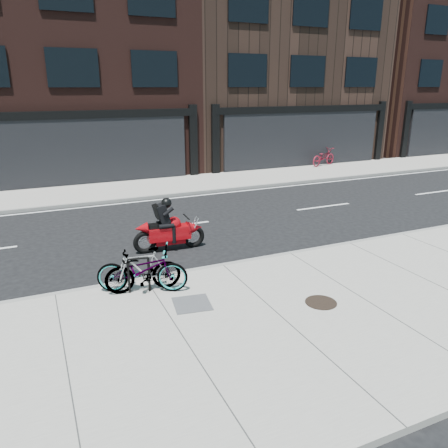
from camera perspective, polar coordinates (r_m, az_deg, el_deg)
name	(u,v)px	position (r m, az deg, el deg)	size (l,w,h in m)	color
ground	(196,245)	(12.83, -3.68, -2.76)	(120.00, 120.00, 0.00)	black
sidewalk_near	(286,324)	(8.72, 8.16, -12.82)	(60.00, 6.00, 0.13)	gray
sidewalk_far	(135,189)	(19.99, -11.49, 4.53)	(60.00, 3.50, 0.13)	gray
building_center	(59,29)	(26.05, -20.80, 22.69)	(12.00, 10.00, 14.50)	black
building_mideast	(263,56)	(29.48, 5.07, 21.00)	(12.00, 10.00, 12.50)	black
building_east	(406,57)	(36.78, 22.73, 19.49)	(10.00, 10.00, 13.00)	black
bike_rack	(139,272)	(9.69, -11.09, -6.12)	(0.48, 0.14, 0.82)	black
bicycle_front	(142,269)	(9.69, -10.65, -5.84)	(0.69, 1.98, 1.04)	gray
bicycle_rear	(143,270)	(9.71, -10.53, -5.94)	(0.47, 1.66, 1.00)	gray
motorcycle	(172,229)	(12.35, -6.78, -0.61)	(2.06, 0.55, 1.54)	black
bicycle_far	(323,157)	(25.65, 12.86, 8.54)	(0.65, 1.87, 0.98)	maroon
manhole_cover	(321,302)	(9.47, 12.55, -9.97)	(0.66, 0.66, 0.01)	black
utility_grate	(192,304)	(9.23, -4.20, -10.35)	(0.75, 0.75, 0.01)	#414144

